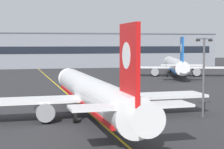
# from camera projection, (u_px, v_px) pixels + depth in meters

# --- Properties ---
(ground_plane) EXTENTS (400.00, 400.00, 0.00)m
(ground_plane) POSITION_uv_depth(u_px,v_px,m) (116.00, 145.00, 36.74)
(ground_plane) COLOR #2D2D30
(taxiway_centreline) EXTENTS (6.04, 179.92, 0.01)m
(taxiway_centreline) POSITION_uv_depth(u_px,v_px,m) (74.00, 100.00, 65.81)
(taxiway_centreline) COLOR yellow
(taxiway_centreline) RESTS_ON ground
(airliner_foreground) EXTENTS (32.13, 41.48, 11.65)m
(airliner_foreground) POSITION_uv_depth(u_px,v_px,m) (92.00, 93.00, 48.96)
(airliner_foreground) COLOR white
(airliner_foreground) RESTS_ON ground
(airliner_background) EXTENTS (31.62, 40.05, 11.50)m
(airliner_background) POSITION_uv_depth(u_px,v_px,m) (175.00, 65.00, 112.77)
(airliner_background) COLOR white
(airliner_background) RESTS_ON ground
(apron_lamp_post) EXTENTS (2.24, 0.90, 10.60)m
(apron_lamp_post) POSITION_uv_depth(u_px,v_px,m) (204.00, 76.00, 49.99)
(apron_lamp_post) COLOR #515156
(apron_lamp_post) RESTS_ON ground
(safety_cone_by_nose_gear) EXTENTS (0.44, 0.44, 0.55)m
(safety_cone_by_nose_gear) POSITION_uv_depth(u_px,v_px,m) (84.00, 99.00, 64.66)
(safety_cone_by_nose_gear) COLOR orange
(safety_cone_by_nose_gear) RESTS_ON ground
(terminal_building) EXTENTS (141.20, 12.40, 14.02)m
(terminal_building) POSITION_uv_depth(u_px,v_px,m) (49.00, 50.00, 151.78)
(terminal_building) COLOR gray
(terminal_building) RESTS_ON ground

